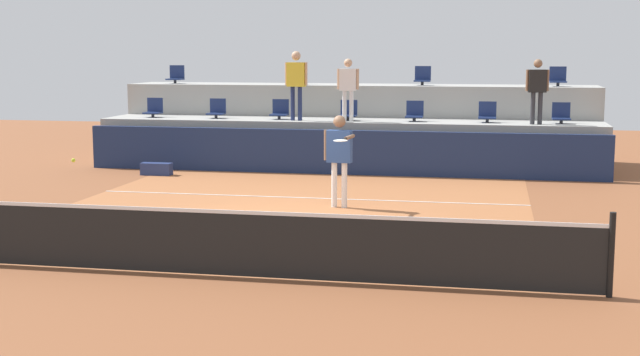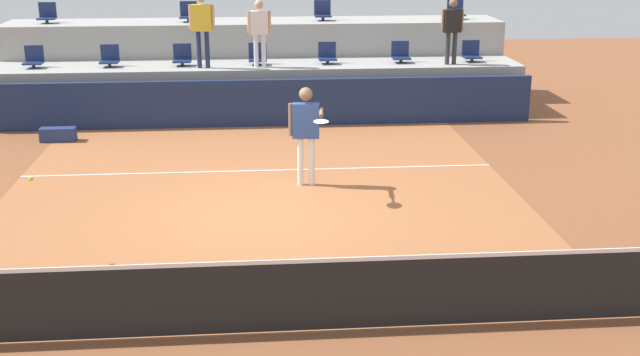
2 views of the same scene
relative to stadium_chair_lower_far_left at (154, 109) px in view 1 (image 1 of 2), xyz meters
The scene contains 24 objects.
ground_plane 9.10m from the stadium_chair_lower_far_left, 53.65° to the right, with size 40.00×40.00×0.00m, color brown.
court_inner_paint 8.33m from the stadium_chair_lower_far_left, 49.50° to the right, with size 9.00×10.00×0.01m, color #A36038.
court_service_line 7.34m from the stadium_chair_lower_far_left, 42.24° to the right, with size 9.00×0.06×0.00m, color silver.
tennis_net 12.47m from the stadium_chair_lower_far_left, 64.64° to the right, with size 10.48×0.08×1.07m.
sponsor_backboard 5.54m from the stadium_chair_lower_far_left, 13.05° to the right, with size 13.00×0.16×1.10m, color navy.
seating_tier_lower 5.39m from the stadium_chair_lower_far_left, ahead, with size 13.00×1.80×1.25m, color #9E9E99.
seating_tier_upper 5.66m from the stadium_chair_lower_far_left, 19.32° to the left, with size 13.00×1.80×2.10m, color #9E9E99.
stadium_chair_lower_far_left is the anchor object (origin of this frame).
stadium_chair_lower_left 1.79m from the stadium_chair_lower_far_left, ahead, with size 0.44×0.40×0.52m.
stadium_chair_lower_mid_left 3.52m from the stadium_chair_lower_far_left, ahead, with size 0.44×0.40×0.52m.
stadium_chair_lower_center 5.35m from the stadium_chair_lower_far_left, ahead, with size 0.44×0.40×0.52m.
stadium_chair_lower_mid_right 7.07m from the stadium_chair_lower_far_left, ahead, with size 0.44×0.40×0.52m.
stadium_chair_lower_right 8.90m from the stadium_chair_lower_far_left, ahead, with size 0.44×0.40×0.52m.
stadium_chair_lower_far_right 10.69m from the stadium_chair_lower_far_left, ahead, with size 0.44×0.40×0.52m.
stadium_chair_upper_far_left 1.99m from the stadium_chair_lower_far_left, 90.81° to the left, with size 0.44×0.40×0.52m.
stadium_chair_upper_left 4.10m from the stadium_chair_lower_far_left, 26.67° to the left, with size 0.44×0.40×0.52m.
stadium_chair_upper_right 7.38m from the stadium_chair_lower_far_left, 14.21° to the left, with size 0.44×0.40×0.52m.
stadium_chair_upper_far_right 10.88m from the stadium_chair_lower_far_left, ahead, with size 0.44×0.40×0.52m.
tennis_player 8.46m from the stadium_chair_lower_far_left, 43.29° to the right, with size 0.65×1.26×1.80m.
spectator_leaning_on_rail 4.17m from the stadium_chair_lower_far_left, ahead, with size 0.62×0.27×1.77m.
spectator_in_white 5.47m from the stadium_chair_lower_far_left, ahead, with size 0.56×0.21×1.59m.
spectator_in_grey 10.10m from the stadium_chair_lower_far_left, ahead, with size 0.57×0.24×1.58m.
tennis_ball 9.12m from the stadium_chair_lower_far_left, 76.26° to the right, with size 0.07×0.07×0.07m.
equipment_bag 2.77m from the stadium_chair_lower_far_left, 67.19° to the right, with size 0.76×0.28×0.30m, color navy.
Camera 1 is at (3.74, -14.90, 3.02)m, focal length 48.61 mm.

